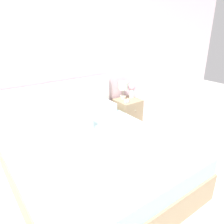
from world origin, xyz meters
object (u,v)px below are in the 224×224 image
at_px(bed, 92,158).
at_px(alarm_clock, 127,101).
at_px(nightstand, 127,116).
at_px(flower_vase, 132,89).
at_px(table_lamp, 123,87).

bearing_deg(bed, alarm_clock, 30.77).
bearing_deg(nightstand, alarm_clock, -136.38).
xyz_separation_m(flower_vase, alarm_clock, (-0.25, -0.17, -0.13)).
bearing_deg(bed, table_lamp, 35.88).
height_order(bed, nightstand, bed).
relative_size(nightstand, alarm_clock, 7.67).
bearing_deg(flower_vase, bed, -148.70).
xyz_separation_m(nightstand, table_lamp, (-0.03, 0.10, 0.52)).
bearing_deg(table_lamp, nightstand, -71.95).
distance_m(flower_vase, alarm_clock, 0.33).
relative_size(table_lamp, alarm_clock, 3.89).
relative_size(bed, flower_vase, 7.97).
height_order(nightstand, alarm_clock, alarm_clock).
height_order(bed, table_lamp, bed).
relative_size(flower_vase, alarm_clock, 3.34).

